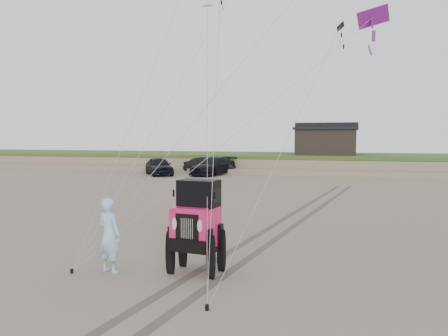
{
  "coord_description": "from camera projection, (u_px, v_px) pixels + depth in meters",
  "views": [
    {
      "loc": [
        4.39,
        -9.97,
        3.56
      ],
      "look_at": [
        0.65,
        3.0,
        2.6
      ],
      "focal_mm": 35.0,
      "sensor_mm": 36.0,
      "label": 1
    }
  ],
  "objects": [
    {
      "name": "ground",
      "position": [
        166.0,
        278.0,
        11.02
      ],
      "size": [
        160.0,
        160.0,
        0.0
      ],
      "primitive_type": "plane",
      "color": "#6B6054",
      "rests_on": "ground"
    },
    {
      "name": "truck_b",
      "position": [
        210.0,
        165.0,
        42.78
      ],
      "size": [
        4.97,
        1.88,
        1.62
      ],
      "primitive_type": "imported",
      "rotation": [
        0.0,
        0.0,
        1.61
      ],
      "color": "black",
      "rests_on": "ground"
    },
    {
      "name": "tire_tracks",
      "position": [
        288.0,
        223.0,
        18.13
      ],
      "size": [
        5.22,
        29.74,
        0.01
      ],
      "color": "#4C443D",
      "rests_on": "ground"
    },
    {
      "name": "stake_main",
      "position": [
        72.0,
        271.0,
        11.4
      ],
      "size": [
        0.08,
        0.08,
        0.12
      ],
      "primitive_type": "cylinder",
      "color": "black",
      "rests_on": "ground"
    },
    {
      "name": "stake_aux",
      "position": [
        207.0,
        307.0,
        8.96
      ],
      "size": [
        0.08,
        0.08,
        0.12
      ],
      "primitive_type": "cylinder",
      "color": "black",
      "rests_on": "ground"
    },
    {
      "name": "man",
      "position": [
        109.0,
        235.0,
        11.42
      ],
      "size": [
        0.82,
        0.66,
        1.98
      ],
      "primitive_type": "imported",
      "rotation": [
        0.0,
        0.0,
        2.86
      ],
      "color": "#95D6E6",
      "rests_on": "ground"
    },
    {
      "name": "jeep",
      "position": [
        196.0,
        236.0,
        11.38
      ],
      "size": [
        2.79,
        5.44,
        1.95
      ],
      "primitive_type": null,
      "rotation": [
        0.0,
        0.0,
        -0.1
      ],
      "color": "#E41B5C",
      "rests_on": "ground"
    },
    {
      "name": "cabin",
      "position": [
        326.0,
        140.0,
        45.7
      ],
      "size": [
        6.4,
        5.4,
        3.35
      ],
      "color": "black",
      "rests_on": "dune_ridge"
    },
    {
      "name": "truck_c",
      "position": [
        213.0,
        166.0,
        41.07
      ],
      "size": [
        3.68,
        6.19,
        1.68
      ],
      "primitive_type": "imported",
      "rotation": [
        0.0,
        0.0,
        -0.24
      ],
      "color": "black",
      "rests_on": "ground"
    },
    {
      "name": "dune_ridge",
      "position": [
        307.0,
        163.0,
        46.9
      ],
      "size": [
        160.0,
        14.25,
        1.73
      ],
      "color": "#7A6B54",
      "rests_on": "ground"
    },
    {
      "name": "truck_a",
      "position": [
        159.0,
        166.0,
        40.95
      ],
      "size": [
        4.53,
        5.18,
        1.69
      ],
      "primitive_type": "imported",
      "rotation": [
        0.0,
        0.0,
        0.63
      ],
      "color": "black",
      "rests_on": "ground"
    }
  ]
}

